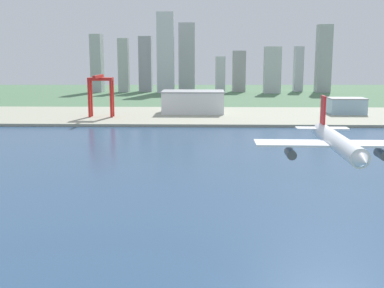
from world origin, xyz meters
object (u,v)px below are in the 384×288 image
warehouse_annex (347,106)px  port_crane_red (100,87)px  airplane_landing (338,143)px  warehouse_main (193,102)px

warehouse_annex → port_crane_red: bearing=-172.6°
airplane_landing → warehouse_annex: airplane_landing is taller
airplane_landing → warehouse_annex: bearing=73.5°
port_crane_red → warehouse_main: port_crane_red is taller
airplane_landing → warehouse_annex: size_ratio=1.22×
airplane_landing → port_crane_red: 364.32m
warehouse_annex → airplane_landing: bearing=-106.5°
warehouse_main → airplane_landing: bearing=-83.3°
warehouse_main → warehouse_annex: (154.01, -6.78, -3.10)m
warehouse_main → warehouse_annex: bearing=-2.5°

